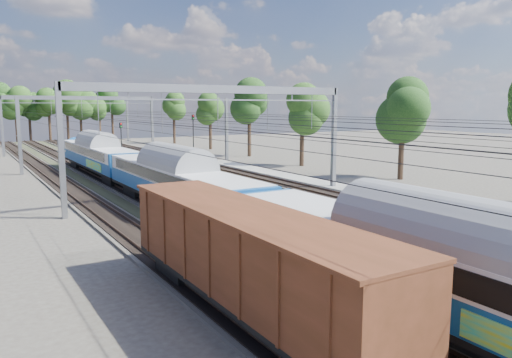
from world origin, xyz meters
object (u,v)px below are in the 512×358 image
worker (124,154)px  signal_far (193,131)px  freight_boxcar (246,256)px  emu_train (178,175)px  signal_near (121,139)px

worker → signal_far: signal_far is taller
freight_boxcar → signal_far: (20.52, 50.85, 1.65)m
signal_far → worker: bearing=-169.5°
freight_boxcar → worker: freight_boxcar is taller
emu_train → freight_boxcar: 17.75m
emu_train → worker: 35.89m
signal_near → signal_far: bearing=-2.0°
emu_train → signal_far: signal_far is taller
emu_train → signal_near: signal_near is taller
emu_train → signal_near: 30.90m
signal_near → signal_far: signal_far is taller
worker → signal_near: (-1.64, -4.74, 2.43)m
emu_train → signal_near: bearing=81.0°
signal_near → emu_train: bearing=-116.9°
freight_boxcar → worker: 53.57m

